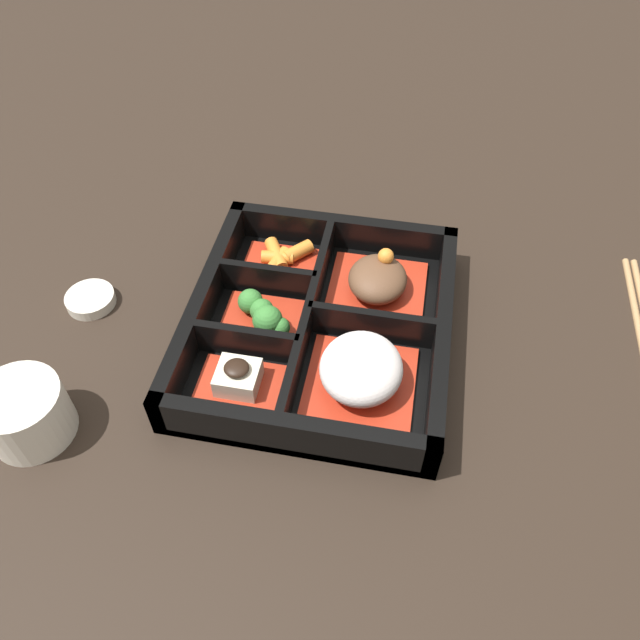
# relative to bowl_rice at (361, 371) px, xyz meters

# --- Properties ---
(ground_plane) EXTENTS (3.00, 3.00, 0.00)m
(ground_plane) POSITION_rel_bowl_rice_xyz_m (-0.06, -0.05, -0.03)
(ground_plane) COLOR black
(bento_base) EXTENTS (0.27, 0.25, 0.01)m
(bento_base) POSITION_rel_bowl_rice_xyz_m (-0.06, -0.05, -0.03)
(bento_base) COLOR black
(bento_base) RESTS_ON ground_plane
(bento_rim) EXTENTS (0.27, 0.25, 0.05)m
(bento_rim) POSITION_rel_bowl_rice_xyz_m (-0.06, -0.05, -0.01)
(bento_rim) COLOR black
(bento_rim) RESTS_ON ground_plane
(bowl_stew) EXTENTS (0.10, 0.10, 0.05)m
(bowl_stew) POSITION_rel_bowl_rice_xyz_m (-0.12, 0.00, -0.01)
(bowl_stew) COLOR #B22D19
(bowl_stew) RESTS_ON bento_base
(bowl_rice) EXTENTS (0.10, 0.10, 0.05)m
(bowl_rice) POSITION_rel_bowl_rice_xyz_m (0.00, 0.00, 0.00)
(bowl_rice) COLOR #B22D19
(bowl_rice) RESTS_ON bento_base
(bowl_carrots) EXTENTS (0.07, 0.08, 0.02)m
(bowl_carrots) POSITION_rel_bowl_rice_xyz_m (-0.14, -0.11, -0.02)
(bowl_carrots) COLOR #B22D19
(bowl_carrots) RESTS_ON bento_base
(bowl_greens) EXTENTS (0.06, 0.08, 0.03)m
(bowl_greens) POSITION_rel_bowl_rice_xyz_m (-0.06, -0.10, -0.01)
(bowl_greens) COLOR #B22D19
(bowl_greens) RESTS_ON bento_base
(bowl_tofu) EXTENTS (0.06, 0.08, 0.03)m
(bowl_tofu) POSITION_rel_bowl_rice_xyz_m (0.02, -0.11, -0.01)
(bowl_tofu) COLOR #B22D19
(bowl_tofu) RESTS_ON bento_base
(tea_cup) EXTENTS (0.07, 0.07, 0.05)m
(tea_cup) POSITION_rel_bowl_rice_xyz_m (0.09, -0.28, -0.01)
(tea_cup) COLOR beige
(tea_cup) RESTS_ON ground_plane
(sauce_dish) EXTENTS (0.05, 0.05, 0.01)m
(sauce_dish) POSITION_rel_bowl_rice_xyz_m (-0.06, -0.29, -0.03)
(sauce_dish) COLOR beige
(sauce_dish) RESTS_ON ground_plane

